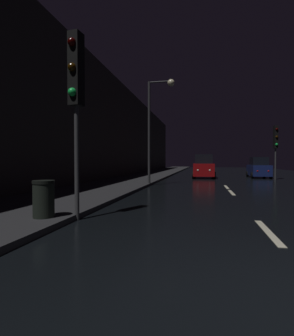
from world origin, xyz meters
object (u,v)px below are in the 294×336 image
trash_bin_curbside (44,199)px  car_parked_right_far (259,168)px  streetlamp_overhead (157,115)px  traffic_light_far_right (276,141)px  traffic_light_near_left (76,84)px  car_approaching_headlights (204,167)px

trash_bin_curbside → car_parked_right_far: bearing=66.2°
streetlamp_overhead → trash_bin_curbside: (-1.03, -10.71, -3.87)m
traffic_light_far_right → traffic_light_near_left: 19.80m
streetlamp_overhead → trash_bin_curbside: bearing=-95.5°
traffic_light_near_left → streetlamp_overhead: bearing=-175.3°
streetlamp_overhead → traffic_light_near_left: bearing=-92.1°
traffic_light_near_left → trash_bin_curbside: bearing=-45.7°
traffic_light_near_left → streetlamp_overhead: streetlamp_overhead is taller
traffic_light_near_left → car_approaching_headlights: bearing=176.8°
streetlamp_overhead → car_approaching_headlights: streetlamp_overhead is taller
traffic_light_near_left → car_parked_right_far: traffic_light_near_left is taller
car_approaching_headlights → car_parked_right_far: (5.08, 1.28, -0.11)m
traffic_light_far_right → streetlamp_overhead: 11.55m
car_approaching_headlights → streetlamp_overhead: bearing=-19.0°
traffic_light_near_left → trash_bin_curbside: size_ratio=5.29×
car_approaching_headlights → traffic_light_near_left: bearing=-10.1°
traffic_light_near_left → car_parked_right_far: size_ratio=1.28×
car_parked_right_far → traffic_light_far_right: bearing=-163.2°
streetlamp_overhead → car_parked_right_far: streetlamp_overhead is taller
car_approaching_headlights → car_parked_right_far: bearing=104.2°
traffic_light_far_right → traffic_light_near_left: bearing=-38.0°
trash_bin_curbside → streetlamp_overhead: bearing=84.5°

